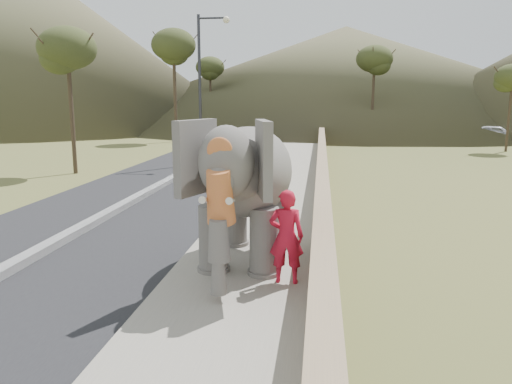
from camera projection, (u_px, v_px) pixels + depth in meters
ground at (229, 307)px, 8.99m from camera, size 160.00×160.00×0.00m
road at (149, 194)px, 19.36m from camera, size 7.00×120.00×0.03m
median at (149, 191)px, 19.34m from camera, size 0.35×120.00×0.22m
walkway at (277, 196)px, 18.72m from camera, size 3.00×120.00×0.15m
parapet at (322, 184)px, 18.42m from camera, size 0.30×120.00×1.10m
lamppost at (205, 75)px, 26.86m from camera, size 1.76×0.36×8.00m
signboard at (207, 136)px, 26.75m from camera, size 0.60×0.08×2.40m
distant_car at (496, 134)px, 40.95m from camera, size 4.55×3.00×1.44m
hill_left at (19, 40)px, 65.27m from camera, size 60.00×60.00×22.00m
hill_far at (345, 75)px, 75.23m from camera, size 80.00×80.00×14.00m
elephant_and_man at (249, 191)px, 10.96m from camera, size 2.49×4.42×3.11m
motorcyclist at (243, 149)px, 28.01m from camera, size 2.00×1.73×2.02m
trees at (352, 93)px, 40.62m from camera, size 48.15×35.52×9.43m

